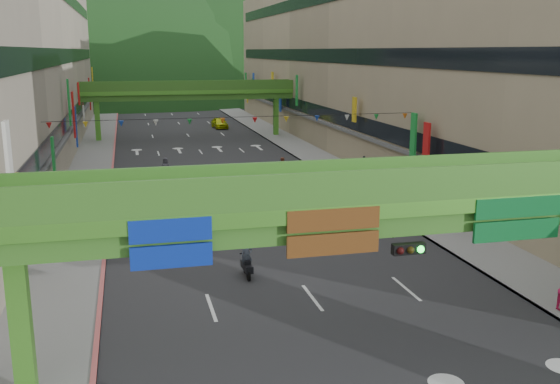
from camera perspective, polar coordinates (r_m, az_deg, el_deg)
name	(u,v)px	position (r m, az deg, el deg)	size (l,w,h in m)	color
road_slab	(205,158)	(64.14, -6.85, 3.11)	(18.00, 140.00, 0.02)	#28282B
sidewalk_left	(93,162)	(63.77, -16.71, 2.66)	(4.00, 140.00, 0.15)	gray
sidewalk_right	(309,153)	(66.33, 2.64, 3.57)	(4.00, 140.00, 0.15)	gray
curb_left	(113,161)	(63.69, -15.01, 2.77)	(0.20, 140.00, 0.18)	#CC5959
curb_right	(291,154)	(65.82, 1.05, 3.52)	(0.20, 140.00, 0.18)	gray
building_row_right	(381,63)	(68.16, 9.26, 11.59)	(12.80, 95.00, 19.00)	gray
overpass_near	(399,223)	(20.80, 10.87, -2.76)	(28.00, 12.27, 7.10)	#4C9E2D
overpass_far	(189,95)	(78.33, -8.33, 8.79)	(28.00, 2.20, 7.10)	#4C9E2D
hill_left	(96,92)	(173.28, -16.44, 8.75)	(168.00, 140.00, 112.00)	#1C4419
hill_right	(234,86)	(195.81, -4.27, 9.63)	(208.00, 176.00, 128.00)	#1C4419
bunting_string	(239,120)	(43.71, -3.78, 6.54)	(26.00, 0.36, 0.47)	black
scooter_rider_near	(247,261)	(30.19, -3.06, -6.28)	(0.58, 1.60, 1.86)	black
scooter_rider_mid	(283,170)	(51.46, 0.27, 2.06)	(0.98, 1.59, 2.15)	black
scooter_rider_far	(166,170)	(52.81, -10.41, 2.03)	(0.92, 1.58, 2.03)	maroon
parked_scooter_row	(375,205)	(42.68, 8.67, -1.15)	(1.60, 9.38, 1.08)	black
car_silver	(153,185)	(49.05, -11.58, 0.67)	(1.30, 3.72, 1.23)	#B9BAC1
car_yellow	(220,123)	(88.69, -5.54, 6.30)	(1.79, 4.45, 1.51)	#CDD713
pedestrian_dark	(364,167)	(54.64, 7.65, 2.28)	(0.98, 0.41, 1.67)	black
pedestrian_blue	(451,217)	(38.89, 15.40, -2.22)	(0.87, 0.56, 1.86)	#384566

